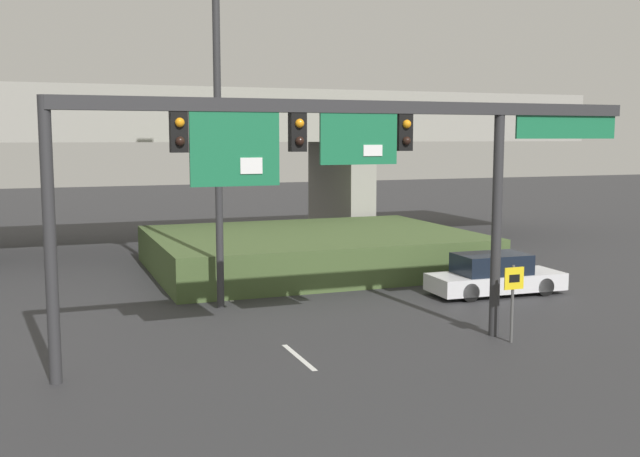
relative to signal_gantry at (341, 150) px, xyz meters
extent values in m
cube|color=silver|center=(-1.14, -0.02, -5.22)|extent=(0.14, 2.40, 0.01)
cube|color=silver|center=(-1.14, 8.07, -5.22)|extent=(0.14, 2.40, 0.01)
cube|color=silver|center=(-1.14, 16.16, -5.22)|extent=(0.14, 2.40, 0.01)
cylinder|color=#2D2D30|center=(-6.95, 0.02, -2.00)|extent=(0.28, 0.28, 6.45)
cylinder|color=#2D2D30|center=(4.66, 0.02, -2.00)|extent=(0.28, 0.28, 6.45)
cube|color=#2D2D30|center=(0.83, 0.02, 1.07)|extent=(15.56, 0.32, 0.32)
cube|color=black|center=(-4.05, 0.02, 0.43)|extent=(0.40, 0.28, 0.95)
sphere|color=orange|center=(-4.05, -0.15, 0.65)|extent=(0.22, 0.22, 0.22)
sphere|color=black|center=(-4.05, -0.15, 0.22)|extent=(0.22, 0.22, 0.22)
cube|color=black|center=(-1.14, 0.02, 0.43)|extent=(0.40, 0.28, 0.95)
sphere|color=orange|center=(-1.14, -0.15, 0.65)|extent=(0.22, 0.22, 0.22)
sphere|color=black|center=(-1.14, -0.15, 0.22)|extent=(0.22, 0.22, 0.22)
cube|color=black|center=(1.76, 0.02, 0.43)|extent=(0.40, 0.28, 0.95)
sphere|color=orange|center=(1.76, -0.15, 0.65)|extent=(0.22, 0.22, 0.22)
sphere|color=black|center=(1.76, -0.15, 0.22)|extent=(0.22, 0.22, 0.22)
cube|color=#196B42|center=(-2.74, -0.08, 0.03)|extent=(2.17, 0.08, 1.76)
cube|color=white|center=(-2.36, -0.13, -0.36)|extent=(0.54, 0.03, 0.39)
cube|color=#196B42|center=(0.45, -0.08, 0.27)|extent=(2.09, 0.08, 1.28)
cube|color=white|center=(0.82, -0.13, -0.02)|extent=(0.52, 0.03, 0.28)
cube|color=#196B42|center=(6.83, -0.04, 0.59)|extent=(3.35, 0.07, 0.64)
cylinder|color=#4C4C4C|center=(4.69, -0.78, -4.16)|extent=(0.08, 0.08, 2.13)
cube|color=yellow|center=(4.69, -0.82, -3.45)|extent=(0.60, 0.03, 0.60)
cube|color=black|center=(4.69, -0.84, -3.45)|extent=(0.33, 0.01, 0.21)
cylinder|color=#2D2D30|center=(-1.71, 6.17, 1.59)|extent=(0.24, 0.24, 13.63)
cube|color=gray|center=(-1.14, 20.40, 0.88)|extent=(44.52, 7.98, 1.61)
cube|color=gray|center=(-1.14, 16.61, 2.14)|extent=(44.52, 0.40, 0.90)
cube|color=gray|center=(8.32, 20.40, -2.57)|extent=(1.40, 6.38, 5.31)
cube|color=#42562D|center=(3.53, 11.96, -4.45)|extent=(13.07, 9.86, 1.55)
cube|color=silver|center=(7.87, 4.72, -4.77)|extent=(4.86, 1.94, 0.60)
cube|color=black|center=(7.68, 4.73, -4.11)|extent=(2.55, 1.69, 0.70)
cylinder|color=black|center=(9.39, 5.45, -4.91)|extent=(0.65, 0.24, 0.64)
cylinder|color=black|center=(9.34, 3.89, -4.91)|extent=(0.65, 0.24, 0.64)
cylinder|color=black|center=(6.41, 5.55, -4.91)|extent=(0.65, 0.24, 0.64)
cylinder|color=black|center=(6.36, 3.99, -4.91)|extent=(0.65, 0.24, 0.64)
camera|label=1|loc=(-7.14, -17.43, 0.32)|focal=42.00mm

